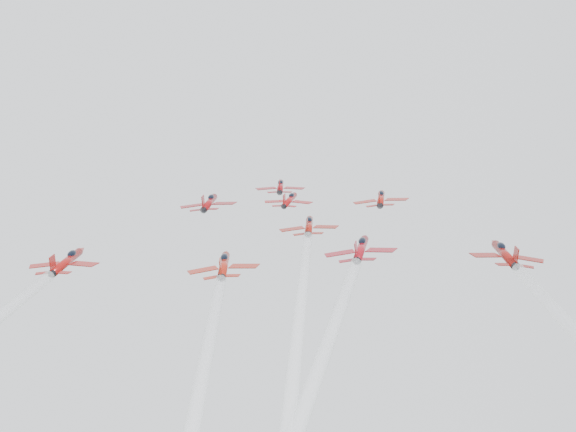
# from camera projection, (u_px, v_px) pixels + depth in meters

# --- Properties ---
(jet_lead) EXTENTS (9.47, 11.95, 8.19)m
(jet_lead) POSITION_uv_depth(u_px,v_px,m) (280.00, 186.00, 154.47)
(jet_lead) COLOR maroon
(jet_row2_left) EXTENTS (10.33, 13.03, 8.93)m
(jet_row2_left) POSITION_uv_depth(u_px,v_px,m) (209.00, 202.00, 143.86)
(jet_row2_left) COLOR maroon
(jet_row2_center) EXTENTS (8.71, 11.00, 7.53)m
(jet_row2_center) POSITION_uv_depth(u_px,v_px,m) (289.00, 200.00, 142.22)
(jet_row2_center) COLOR #A40F11
(jet_row2_right) EXTENTS (9.61, 12.13, 8.31)m
(jet_row2_right) POSITION_uv_depth(u_px,v_px,m) (381.00, 198.00, 139.20)
(jet_row2_right) COLOR #9F160F
(jet_center) EXTENTS (9.12, 83.86, 54.92)m
(jet_center) POSITION_uv_depth(u_px,v_px,m) (283.00, 335.00, 80.50)
(jet_center) COLOR maroon
(jet_rear_right) EXTENTS (9.94, 91.37, 59.84)m
(jet_rear_right) POSITION_uv_depth(u_px,v_px,m) (363.00, 418.00, 62.62)
(jet_rear_right) COLOR maroon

